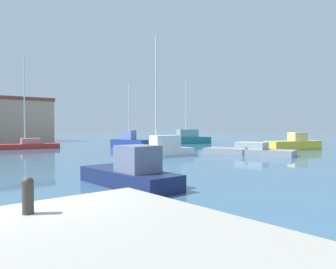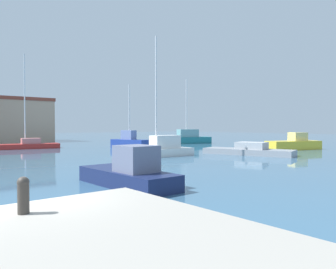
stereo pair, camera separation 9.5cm
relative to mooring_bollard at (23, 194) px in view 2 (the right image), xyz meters
name	(u,v)px [view 2 (the right image)]	position (x,y,z in m)	size (l,w,h in m)	color
water	(120,152)	(15.17, 21.53, -1.40)	(160.00, 160.00, 0.00)	#38607F
mooring_bollard	(23,194)	(0.00, 0.00, 0.00)	(0.20, 0.20, 0.62)	#38332D
sailboat_teal_near_pier	(187,138)	(30.05, 27.94, -0.64)	(7.17, 4.24, 8.99)	#1E707A
motorboat_navy_mid_harbor	(129,173)	(5.83, 5.70, -0.84)	(1.81, 5.22, 1.73)	#19234C
motorboat_grey_inner_mooring	(249,150)	(21.93, 11.49, -1.02)	(4.48, 7.95, 1.10)	gray
sailboat_white_behind_lamppost	(159,149)	(15.00, 15.31, -0.79)	(6.61, 2.39, 9.74)	white
motorboat_yellow_outer_mooring	(294,144)	(30.51, 12.11, -0.81)	(6.21, 3.72, 1.80)	gold
sailboat_red_far_right	(26,145)	(9.54, 31.58, -0.95)	(7.23, 3.16, 10.25)	#B22823
sailboat_blue_distant_north	(129,141)	(18.83, 25.49, -0.67)	(2.53, 4.70, 7.13)	#233D93
warehouse_block	(8,120)	(12.13, 49.27, 1.98)	(11.56, 9.28, 6.75)	tan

